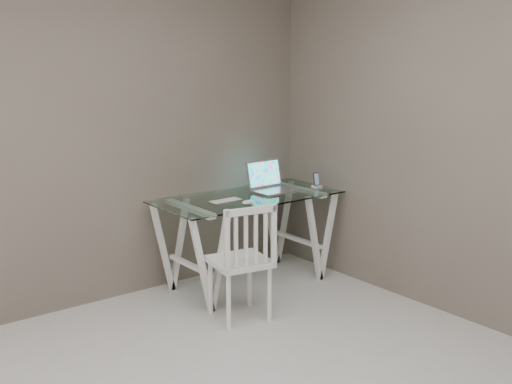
# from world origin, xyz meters

# --- Properties ---
(room) EXTENTS (4.50, 4.52, 2.71)m
(room) POSITION_xyz_m (-0.06, 0.02, 1.72)
(room) COLOR #AFACA8
(room) RESTS_ON ground
(desk) EXTENTS (1.50, 0.70, 0.75)m
(desk) POSITION_xyz_m (1.20, 1.83, 0.38)
(desk) COLOR silver
(desk) RESTS_ON ground
(chair) EXTENTS (0.46, 0.46, 0.86)m
(chair) POSITION_xyz_m (0.74, 1.27, 0.47)
(chair) COLOR white
(chair) RESTS_ON ground
(laptop) EXTENTS (0.35, 0.30, 0.24)m
(laptop) POSITION_xyz_m (1.47, 1.88, 0.80)
(laptop) COLOR silver
(laptop) RESTS_ON desk
(keyboard) EXTENTS (0.26, 0.11, 0.01)m
(keyboard) POSITION_xyz_m (0.95, 1.78, 0.75)
(keyboard) COLOR silver
(keyboard) RESTS_ON desk
(mouse) EXTENTS (0.10, 0.06, 0.03)m
(mouse) POSITION_xyz_m (1.03, 1.60, 0.76)
(mouse) COLOR white
(mouse) RESTS_ON desk
(phone_dock) EXTENTS (0.07, 0.07, 0.12)m
(phone_dock) POSITION_xyz_m (1.86, 1.73, 0.78)
(phone_dock) COLOR white
(phone_dock) RESTS_ON desk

